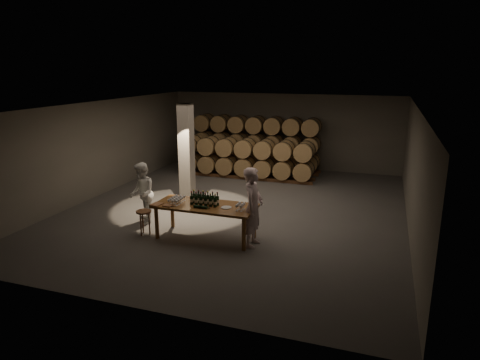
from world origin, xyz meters
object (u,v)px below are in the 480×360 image
(notebook_near, at_px, (168,205))
(person_man, at_px, (253,207))
(plate, at_px, (226,207))
(bottle_cluster, at_px, (204,200))
(tasting_table, at_px, (205,209))
(person_woman, at_px, (142,193))
(stool, at_px, (144,215))

(notebook_near, xyz_separation_m, person_man, (2.15, 0.33, 0.08))
(plate, distance_m, notebook_near, 1.49)
(bottle_cluster, bearing_deg, tasting_table, 8.08)
(bottle_cluster, xyz_separation_m, person_woman, (-2.10, 0.44, -0.15))
(person_man, bearing_deg, notebook_near, 98.44)
(tasting_table, xyz_separation_m, person_man, (1.29, -0.06, 0.20))
(plate, height_order, person_man, person_man)
(notebook_near, xyz_separation_m, person_woman, (-1.26, 0.83, -0.04))
(tasting_table, relative_size, plate, 9.82)
(tasting_table, relative_size, notebook_near, 11.42)
(plate, xyz_separation_m, person_man, (0.70, -0.01, 0.09))
(notebook_near, relative_size, stool, 0.35)
(plate, distance_m, person_woman, 2.75)
(tasting_table, bearing_deg, plate, -4.36)
(person_woman, bearing_deg, bottle_cluster, 42.78)
(notebook_near, distance_m, person_man, 2.18)
(bottle_cluster, xyz_separation_m, notebook_near, (-0.84, -0.39, -0.11))
(person_man, bearing_deg, plate, 88.63)
(bottle_cluster, relative_size, stool, 1.12)
(bottle_cluster, distance_m, plate, 0.62)
(tasting_table, bearing_deg, person_woman, 168.28)
(bottle_cluster, distance_m, person_woman, 2.15)
(stool, bearing_deg, person_man, 4.82)
(plate, relative_size, stool, 0.40)
(stool, bearing_deg, tasting_table, 10.59)
(tasting_table, distance_m, person_woman, 2.16)
(notebook_near, height_order, person_woman, person_woman)
(tasting_table, xyz_separation_m, plate, (0.59, -0.05, 0.11))
(person_woman, bearing_deg, tasting_table, 42.93)
(person_woman, bearing_deg, stool, -2.08)
(plate, distance_m, person_man, 0.71)
(stool, relative_size, person_woman, 0.38)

